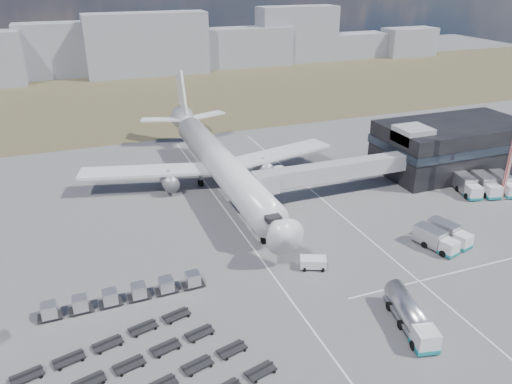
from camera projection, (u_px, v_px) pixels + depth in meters
name	position (u px, v px, depth m)	size (l,w,h in m)	color
ground	(287.00, 274.00, 69.19)	(420.00, 420.00, 0.00)	#565659
grass_strip	(150.00, 97.00, 162.86)	(420.00, 90.00, 0.01)	brown
lane_markings	(338.00, 250.00, 74.91)	(47.12, 110.00, 0.01)	silver
terminal	(452.00, 145.00, 102.92)	(30.40, 16.40, 11.00)	black
jet_bridge	(322.00, 173.00, 89.66)	(30.30, 3.80, 7.05)	#939399
airliner	(218.00, 161.00, 94.58)	(51.59, 64.53, 17.62)	silver
skyline	(121.00, 50.00, 193.02)	(295.83, 21.13, 23.65)	gray
fuel_tanker	(411.00, 315.00, 58.32)	(4.81, 10.65, 3.34)	silver
pushback_tug	(313.00, 263.00, 70.23)	(3.67, 2.07, 1.61)	silver
catering_truck	(283.00, 178.00, 97.35)	(3.22, 6.04, 2.64)	silver
service_trucks_near	(443.00, 236.00, 75.74)	(7.33, 8.14, 2.78)	silver
service_trucks_far	(486.00, 185.00, 93.47)	(11.37, 9.63, 3.00)	silver
uld_row	(125.00, 294.00, 62.97)	(20.74, 2.17, 1.88)	black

